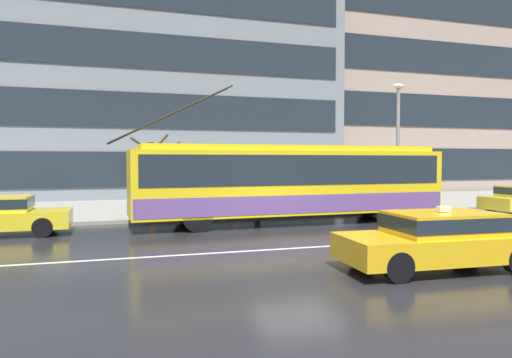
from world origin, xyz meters
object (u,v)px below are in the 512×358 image
at_px(taxi_oncoming_near, 439,238).
at_px(pedestrian_at_shelter, 237,176).
at_px(street_lamp, 398,134).
at_px(pedestrian_approaching_curb, 256,176).
at_px(street_tree_bare, 152,171).
at_px(pedestrian_walking_past, 201,177).
at_px(trolleybus, 291,181).

distance_m(taxi_oncoming_near, pedestrian_at_shelter, 11.48).
height_order(pedestrian_at_shelter, street_lamp, street_lamp).
bearing_deg(pedestrian_approaching_curb, street_lamp, -0.15).
bearing_deg(taxi_oncoming_near, street_tree_bare, 113.78).
bearing_deg(street_lamp, pedestrian_walking_past, 168.72).
distance_m(pedestrian_approaching_curb, pedestrian_walking_past, 2.69).
xyz_separation_m(pedestrian_approaching_curb, street_tree_bare, (-4.18, 1.52, 0.24)).
height_order(pedestrian_walking_past, street_lamp, street_lamp).
bearing_deg(pedestrian_walking_past, street_tree_bare, -173.33).
bearing_deg(pedestrian_at_shelter, trolleybus, -68.85).
distance_m(trolleybus, pedestrian_approaching_curb, 2.38).
distance_m(pedestrian_walking_past, street_lamp, 9.38).
bearing_deg(taxi_oncoming_near, pedestrian_at_shelter, 97.94).
height_order(trolleybus, street_lamp, street_lamp).
xyz_separation_m(pedestrian_at_shelter, pedestrian_walking_past, (-1.47, 0.76, -0.04)).
height_order(taxi_oncoming_near, street_lamp, street_lamp).
bearing_deg(trolleybus, street_lamp, 19.78).
height_order(pedestrian_at_shelter, pedestrian_approaching_curb, pedestrian_at_shelter).
height_order(pedestrian_approaching_curb, street_tree_bare, street_tree_bare).
bearing_deg(trolleybus, pedestrian_at_shelter, 111.15).
height_order(taxi_oncoming_near, street_tree_bare, street_tree_bare).
bearing_deg(trolleybus, street_tree_bare, 142.34).
height_order(pedestrian_approaching_curb, pedestrian_walking_past, pedestrian_approaching_curb).
relative_size(trolleybus, pedestrian_walking_past, 6.76).
relative_size(street_lamp, street_tree_bare, 1.71).
bearing_deg(pedestrian_walking_past, pedestrian_at_shelter, -27.34).
xyz_separation_m(trolleybus, taxi_oncoming_near, (0.31, -8.05, -0.93)).
bearing_deg(pedestrian_walking_past, trolleybus, -55.87).
distance_m(trolleybus, street_lamp, 6.94).
distance_m(pedestrian_at_shelter, street_lamp, 7.84).
bearing_deg(pedestrian_walking_past, street_lamp, -11.28).
bearing_deg(street_tree_bare, pedestrian_walking_past, 6.67).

